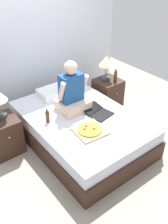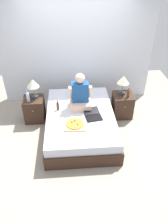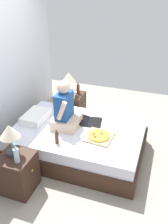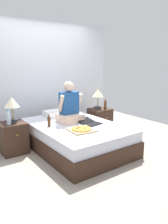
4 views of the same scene
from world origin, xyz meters
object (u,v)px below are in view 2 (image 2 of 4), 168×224
(lamp_on_right_nightstand, at_px, (123,81))
(beer_bottle_on_bed, at_px, (58,106))
(water_bottle, at_px, (28,97))
(nightstand_right, at_px, (122,105))
(bed, at_px, (80,122))
(lamp_on_left_nightstand, at_px, (33,84))
(pizza_box, at_px, (75,124))
(person_seated, at_px, (80,96))
(nightstand_left, at_px, (35,109))
(beer_bottle, at_px, (128,93))
(laptop, at_px, (93,115))

(lamp_on_right_nightstand, relative_size, beer_bottle_on_bed, 2.05)
(water_bottle, bearing_deg, nightstand_right, 2.44)
(water_bottle, bearing_deg, bed, -20.37)
(bed, xyz_separation_m, nightstand_right, (1.01, 0.50, 0.05))
(bed, distance_m, lamp_on_right_nightstand, 1.30)
(lamp_on_left_nightstand, xyz_separation_m, beer_bottle_on_bed, (0.51, -0.39, -0.32))
(bed, distance_m, pizza_box, 0.48)
(lamp_on_left_nightstand, distance_m, nightstand_right, 2.08)
(pizza_box, bearing_deg, bed, 72.01)
(lamp_on_right_nightstand, bearing_deg, water_bottle, -176.15)
(person_seated, relative_size, beer_bottle_on_bed, 3.55)
(pizza_box, bearing_deg, nightstand_left, 135.18)
(nightstand_left, distance_m, pizza_box, 1.27)
(bed, distance_m, nightstand_left, 1.13)
(beer_bottle, xyz_separation_m, pizza_box, (-1.21, -0.78, -0.16))
(lamp_on_left_nightstand, bearing_deg, lamp_on_right_nightstand, 0.00)
(nightstand_left, height_order, water_bottle, water_bottle)
(lamp_on_left_nightstand, xyz_separation_m, person_seated, (0.99, -0.33, -0.12))
(bed, height_order, beer_bottle_on_bed, beer_bottle_on_bed)
(lamp_on_left_nightstand, relative_size, beer_bottle, 1.96)
(nightstand_left, height_order, lamp_on_right_nightstand, lamp_on_right_nightstand)
(lamp_on_right_nightstand, distance_m, pizza_box, 1.50)
(water_bottle, bearing_deg, laptop, -21.86)
(lamp_on_right_nightstand, bearing_deg, beer_bottle_on_bed, -164.73)
(water_bottle, distance_m, nightstand_right, 2.15)
(water_bottle, distance_m, beer_bottle, 2.18)
(person_seated, bearing_deg, pizza_box, -103.18)
(water_bottle, xyz_separation_m, nightstand_right, (2.11, 0.09, -0.39))
(pizza_box, bearing_deg, lamp_on_right_nightstand, 40.06)
(beer_bottle, relative_size, laptop, 0.50)
(nightstand_right, relative_size, beer_bottle_on_bed, 2.56)
(bed, xyz_separation_m, laptop, (0.25, -0.13, 0.26))
(beer_bottle, xyz_separation_m, laptop, (-0.83, -0.53, -0.16))
(pizza_box, xyz_separation_m, beer_bottle_on_bed, (-0.34, 0.54, 0.07))
(lamp_on_left_nightstand, relative_size, beer_bottle_on_bed, 2.05)
(lamp_on_right_nightstand, distance_m, beer_bottle, 0.29)
(bed, xyz_separation_m, beer_bottle_on_bed, (-0.46, 0.15, 0.33))
(nightstand_right, bearing_deg, laptop, -140.50)
(bed, bearing_deg, lamp_on_left_nightstand, 150.71)
(nightstand_left, bearing_deg, nightstand_right, 0.00)
(person_seated, height_order, laptop, person_seated)
(nightstand_right, xyz_separation_m, person_seated, (-1.00, -0.28, 0.48))
(water_bottle, height_order, lamp_on_right_nightstand, lamp_on_right_nightstand)
(bed, height_order, lamp_on_left_nightstand, lamp_on_left_nightstand)
(bed, xyz_separation_m, lamp_on_right_nightstand, (0.98, 0.55, 0.65))
(lamp_on_right_nightstand, relative_size, laptop, 0.98)
(person_seated, xyz_separation_m, beer_bottle_on_bed, (-0.48, -0.06, -0.20))
(water_bottle, distance_m, beer_bottle_on_bed, 0.69)
(bed, height_order, person_seated, person_seated)
(lamp_on_right_nightstand, relative_size, pizza_box, 1.04)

